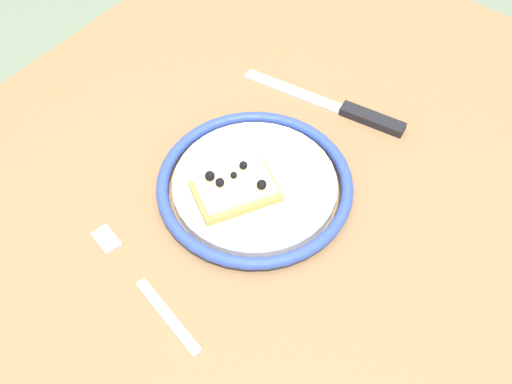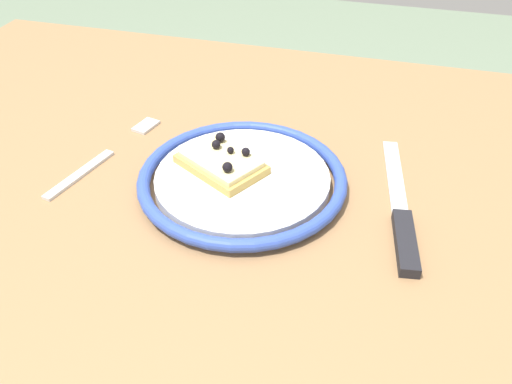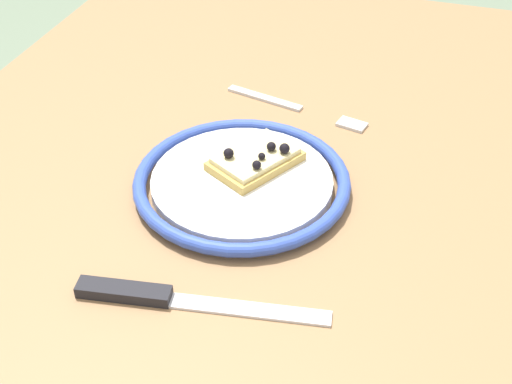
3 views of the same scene
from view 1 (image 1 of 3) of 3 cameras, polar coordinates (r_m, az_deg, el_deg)
name	(u,v)px [view 1 (image 1 of 3)]	position (r m, az deg, el deg)	size (l,w,h in m)	color
dining_table	(241,257)	(0.87, -1.32, -5.73)	(1.11, 0.82, 0.75)	#936D47
plate	(255,185)	(0.79, -0.11, 0.62)	(0.24, 0.24, 0.02)	white
pizza_slice_near	(236,189)	(0.77, -1.81, 0.24)	(0.12, 0.11, 0.03)	tan
knife	(350,111)	(0.90, 8.32, 7.09)	(0.05, 0.24, 0.01)	silver
fork	(144,286)	(0.74, -9.91, -8.18)	(0.06, 0.20, 0.00)	silver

